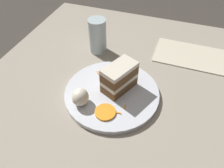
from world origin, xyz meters
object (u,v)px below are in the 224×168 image
(cream_dollop, at_px, (80,97))
(orange_garnish, at_px, (105,112))
(drinking_glass, at_px, (98,38))
(menu_card, at_px, (194,56))
(cake_slice, at_px, (118,77))
(plate, at_px, (112,93))

(cream_dollop, bearing_deg, orange_garnish, 82.40)
(drinking_glass, distance_m, menu_card, 0.36)
(cake_slice, relative_size, drinking_glass, 0.94)
(plate, xyz_separation_m, cream_dollop, (0.07, -0.07, 0.03))
(plate, xyz_separation_m, drinking_glass, (-0.20, -0.12, 0.05))
(cream_dollop, distance_m, orange_garnish, 0.08)
(plate, relative_size, drinking_glass, 2.24)
(orange_garnish, bearing_deg, cream_dollop, -97.60)
(cream_dollop, height_order, menu_card, cream_dollop)
(cake_slice, relative_size, cream_dollop, 2.28)
(plate, bearing_deg, menu_card, 141.22)
(drinking_glass, bearing_deg, cake_slice, 37.69)
(plate, distance_m, menu_card, 0.35)
(drinking_glass, height_order, menu_card, drinking_glass)
(plate, distance_m, cake_slice, 0.06)
(cream_dollop, xyz_separation_m, menu_card, (-0.35, 0.29, -0.04))
(orange_garnish, bearing_deg, drinking_glass, -154.62)
(cream_dollop, height_order, orange_garnish, cream_dollop)
(orange_garnish, distance_m, drinking_glass, 0.31)
(cake_slice, height_order, orange_garnish, cake_slice)
(plate, relative_size, menu_card, 1.03)
(cake_slice, distance_m, drinking_glass, 0.22)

